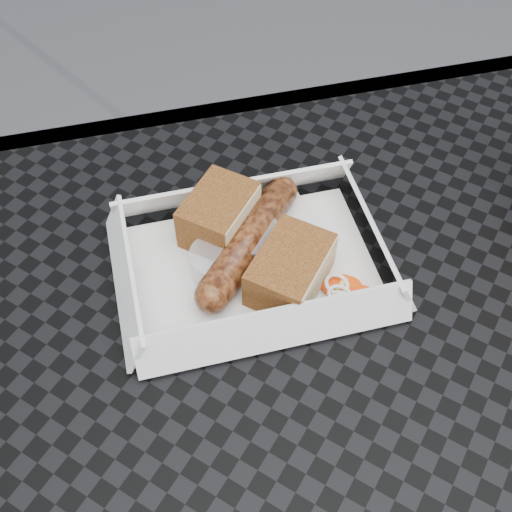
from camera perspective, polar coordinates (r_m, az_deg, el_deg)
The scene contains 9 objects.
patio_table at distance 0.62m, azimuth 13.27°, elevation -14.30°, with size 0.80×0.80×0.74m.
food_tray at distance 0.60m, azimuth -0.23°, elevation -0.92°, with size 0.22×0.15×0.00m, color white.
bratwurst at distance 0.60m, azimuth -0.63°, elevation 1.39°, with size 0.12×0.14×0.03m.
bread_near at distance 0.61m, azimuth -3.33°, elevation 3.70°, with size 0.07×0.05×0.05m, color brown.
bread_far at distance 0.57m, azimuth 3.03°, elevation -1.22°, with size 0.08×0.05×0.04m, color brown.
veg_garnish at distance 0.58m, azimuth 8.10°, elevation -3.30°, with size 0.03×0.03×0.00m.
napkin at distance 0.63m, azimuth -0.31°, elevation 2.56°, with size 0.12×0.12×0.00m, color white.
condiment_cup_sauce at distance 0.60m, azimuth 0.02°, elevation 1.12°, with size 0.05×0.05×0.03m, color maroon.
condiment_cup_empty at distance 0.59m, azimuth -3.48°, elevation -0.68°, with size 0.05×0.05×0.03m, color silver.
Camera 1 is at (-0.19, -0.20, 1.23)m, focal length 45.00 mm.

